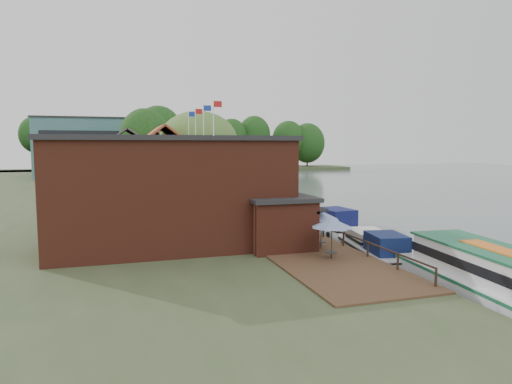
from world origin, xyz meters
TOP-DOWN VIEW (x-y plane):
  - ground at (0.00, 0.00)m, footprint 260.00×260.00m
  - land_bank at (-30.00, 35.00)m, footprint 50.00×140.00m
  - quay_deck at (-8.00, 10.00)m, footprint 6.00×50.00m
  - quay_rail at (-5.30, 10.50)m, footprint 0.20×49.00m
  - pub at (-14.00, -1.00)m, footprint 20.00×11.00m
  - hotel_block at (-22.00, 70.00)m, footprint 25.40×12.40m
  - cottage_a at (-15.00, 14.00)m, footprint 8.60×7.60m
  - cottage_b at (-18.00, 24.00)m, footprint 9.60×8.60m
  - cottage_c at (-14.00, 33.00)m, footprint 7.60×7.60m
  - willow at (-10.50, 19.00)m, footprint 8.60×8.60m
  - umbrella_0 at (-7.57, -7.78)m, footprint 2.40×2.40m
  - umbrella_1 at (-6.89, -4.95)m, footprint 2.32×2.32m
  - umbrella_2 at (-7.96, -0.86)m, footprint 2.42×2.42m
  - umbrella_3 at (-7.18, 1.31)m, footprint 2.41×2.41m
  - umbrella_4 at (-7.18, 5.07)m, footprint 2.28×2.28m
  - umbrella_5 at (-7.21, 8.47)m, footprint 2.12×2.12m
  - cruiser_0 at (-3.18, -5.46)m, footprint 4.41×9.50m
  - cruiser_1 at (-2.23, 4.27)m, footprint 4.35×10.31m
  - cruiser_2 at (-2.71, 15.46)m, footprint 4.81×10.19m
  - cruiser_3 at (-2.19, 22.86)m, footprint 4.66×10.89m
  - tour_boat at (-2.57, -15.27)m, footprint 4.91×13.58m
  - swan at (-1.19, -9.47)m, footprint 0.44×0.44m
  - bank_tree_0 at (-14.80, 40.58)m, footprint 7.79×7.79m
  - bank_tree_1 at (-12.05, 48.68)m, footprint 8.44×8.44m
  - bank_tree_2 at (-12.94, 59.29)m, footprint 7.62×7.62m
  - bank_tree_3 at (-11.22, 77.30)m, footprint 6.52×6.52m
  - bank_tree_4 at (-17.58, 86.56)m, footprint 6.87×6.87m
  - bank_tree_5 at (-11.63, 94.06)m, footprint 6.74×6.74m

SIDE VIEW (x-z plane):
  - ground at x=0.00m, z-range 0.00..0.00m
  - swan at x=-1.19m, z-range 0.00..0.44m
  - land_bank at x=-30.00m, z-range 0.00..1.00m
  - quay_deck at x=-8.00m, z-range 1.00..1.10m
  - cruiser_0 at x=-3.18m, z-range 0.00..2.19m
  - cruiser_2 at x=-2.71m, z-range 0.00..2.37m
  - cruiser_1 at x=-2.23m, z-range 0.00..2.43m
  - cruiser_3 at x=-2.19m, z-range 0.00..2.58m
  - tour_boat at x=-2.57m, z-range 0.00..2.90m
  - quay_rail at x=-5.30m, z-range 1.00..2.00m
  - umbrella_0 at x=-7.57m, z-range 1.10..3.48m
  - umbrella_1 at x=-6.89m, z-range 1.10..3.48m
  - umbrella_2 at x=-7.96m, z-range 1.10..3.48m
  - umbrella_3 at x=-7.18m, z-range 1.10..3.48m
  - umbrella_4 at x=-7.18m, z-range 1.10..3.48m
  - umbrella_5 at x=-7.21m, z-range 1.10..3.48m
  - pub at x=-14.00m, z-range 1.00..8.30m
  - cottage_a at x=-15.00m, z-range 1.00..9.50m
  - cottage_b at x=-18.00m, z-range 1.00..9.50m
  - cottage_c at x=-14.00m, z-range 1.00..9.50m
  - willow at x=-10.50m, z-range 1.00..11.43m
  - bank_tree_3 at x=-11.22m, z-range 1.00..11.91m
  - bank_tree_5 at x=-11.63m, z-range 1.00..12.32m
  - bank_tree_2 at x=-12.94m, z-range 1.00..13.12m
  - bank_tree_0 at x=-14.80m, z-range 1.00..13.27m
  - hotel_block at x=-22.00m, z-range 1.00..13.30m
  - bank_tree_4 at x=-17.58m, z-range 1.00..14.16m
  - bank_tree_1 at x=-12.05m, z-range 1.00..14.39m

